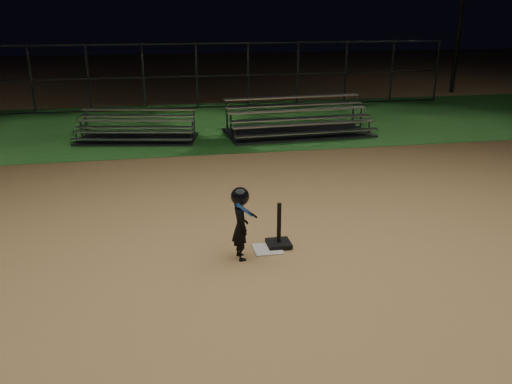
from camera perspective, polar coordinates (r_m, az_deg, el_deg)
name	(u,v)px	position (r m, az deg, el deg)	size (l,w,h in m)	color
ground	(268,250)	(8.57, 1.27, -6.28)	(80.00, 80.00, 0.00)	#AC844E
grass_strip	(206,124)	(18.02, -5.47, 7.34)	(60.00, 8.00, 0.01)	#1B4D19
home_plate	(268,249)	(8.57, 1.27, -6.20)	(0.45, 0.45, 0.02)	beige
batting_tee	(279,238)	(8.63, 2.48, -4.96)	(0.38, 0.38, 0.73)	black
child_batter	(240,221)	(8.05, -1.70, -3.21)	(0.43, 0.57, 1.16)	black
bleacher_left	(137,134)	(16.08, -12.76, 6.12)	(3.70, 2.31, 0.84)	#B9B9BE
bleacher_right	(298,127)	(16.46, 4.59, 7.01)	(4.52, 2.39, 1.08)	#B6B6BB
backstop_fence	(197,76)	(20.77, -6.43, 12.36)	(20.08, 0.08, 2.50)	#38383D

